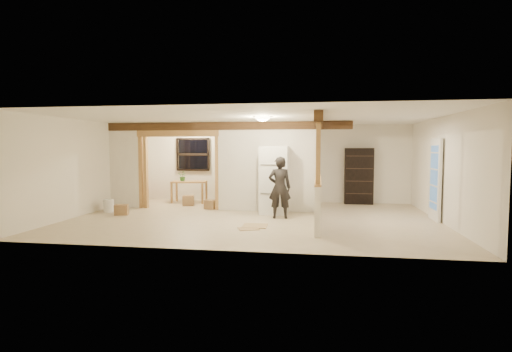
% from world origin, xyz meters
% --- Properties ---
extents(floor, '(9.00, 6.50, 0.01)m').
position_xyz_m(floor, '(0.00, 0.00, -0.01)').
color(floor, '#C0AC8F').
rests_on(floor, ground).
extents(ceiling, '(9.00, 6.50, 0.01)m').
position_xyz_m(ceiling, '(0.00, 0.00, 2.50)').
color(ceiling, white).
extents(wall_back, '(9.00, 0.01, 2.50)m').
position_xyz_m(wall_back, '(0.00, 3.25, 1.25)').
color(wall_back, silver).
rests_on(wall_back, floor).
extents(wall_front, '(9.00, 0.01, 2.50)m').
position_xyz_m(wall_front, '(0.00, -3.25, 1.25)').
color(wall_front, silver).
rests_on(wall_front, floor).
extents(wall_left, '(0.01, 6.50, 2.50)m').
position_xyz_m(wall_left, '(-4.50, 0.00, 1.25)').
color(wall_left, silver).
rests_on(wall_left, floor).
extents(wall_right, '(0.01, 6.50, 2.50)m').
position_xyz_m(wall_right, '(4.50, 0.00, 1.25)').
color(wall_right, silver).
rests_on(wall_right, floor).
extents(partition_left_stub, '(0.90, 0.12, 2.50)m').
position_xyz_m(partition_left_stub, '(-4.05, 1.20, 1.25)').
color(partition_left_stub, white).
rests_on(partition_left_stub, floor).
extents(partition_center, '(2.80, 0.12, 2.50)m').
position_xyz_m(partition_center, '(0.20, 1.20, 1.25)').
color(partition_center, white).
rests_on(partition_center, floor).
extents(doorway_frame, '(2.46, 0.14, 2.20)m').
position_xyz_m(doorway_frame, '(-2.40, 1.20, 1.10)').
color(doorway_frame, '#B4874B').
rests_on(doorway_frame, floor).
extents(header_beam_back, '(7.00, 0.18, 0.22)m').
position_xyz_m(header_beam_back, '(-1.00, 1.20, 2.38)').
color(header_beam_back, '#4B301A').
rests_on(header_beam_back, ceiling).
extents(header_beam_right, '(0.18, 3.30, 0.22)m').
position_xyz_m(header_beam_right, '(1.60, -0.40, 2.38)').
color(header_beam_right, '#4B301A').
rests_on(header_beam_right, ceiling).
extents(pony_wall, '(0.12, 3.20, 1.00)m').
position_xyz_m(pony_wall, '(1.60, -0.40, 0.50)').
color(pony_wall, white).
rests_on(pony_wall, floor).
extents(stud_partition, '(0.14, 3.20, 1.32)m').
position_xyz_m(stud_partition, '(1.60, -0.40, 1.66)').
color(stud_partition, '#B4874B').
rests_on(stud_partition, pony_wall).
extents(window_back, '(1.12, 0.10, 1.10)m').
position_xyz_m(window_back, '(-2.60, 3.17, 1.55)').
color(window_back, black).
rests_on(window_back, wall_back).
extents(french_door, '(0.12, 0.86, 2.00)m').
position_xyz_m(french_door, '(4.42, 0.40, 1.00)').
color(french_door, white).
rests_on(french_door, floor).
extents(ceiling_dome_main, '(0.36, 0.36, 0.16)m').
position_xyz_m(ceiling_dome_main, '(0.30, -0.50, 2.48)').
color(ceiling_dome_main, '#FFEABF').
rests_on(ceiling_dome_main, ceiling).
extents(ceiling_dome_util, '(0.32, 0.32, 0.14)m').
position_xyz_m(ceiling_dome_util, '(-2.50, 2.30, 2.48)').
color(ceiling_dome_util, '#FFEABF').
rests_on(ceiling_dome_util, ceiling).
extents(hanging_bulb, '(0.07, 0.07, 0.07)m').
position_xyz_m(hanging_bulb, '(-2.00, 1.60, 2.18)').
color(hanging_bulb, '#FFD88C').
rests_on(hanging_bulb, ceiling).
extents(refrigerator, '(0.74, 0.72, 1.81)m').
position_xyz_m(refrigerator, '(0.44, 0.78, 0.90)').
color(refrigerator, white).
rests_on(refrigerator, floor).
extents(woman, '(0.60, 0.43, 1.55)m').
position_xyz_m(woman, '(0.65, 0.08, 0.78)').
color(woman, black).
rests_on(woman, floor).
extents(work_table, '(1.18, 0.70, 0.70)m').
position_xyz_m(work_table, '(-2.52, 2.49, 0.35)').
color(work_table, '#B4874B').
rests_on(work_table, floor).
extents(potted_plant, '(0.36, 0.34, 0.32)m').
position_xyz_m(potted_plant, '(-2.73, 2.51, 0.86)').
color(potted_plant, '#265524').
rests_on(potted_plant, work_table).
extents(shop_vac, '(0.57, 0.57, 0.68)m').
position_xyz_m(shop_vac, '(-4.20, 2.49, 0.34)').
color(shop_vac, '#AB090E').
rests_on(shop_vac, floor).
extents(bookshelf, '(0.88, 0.29, 1.76)m').
position_xyz_m(bookshelf, '(2.86, 3.03, 0.88)').
color(bookshelf, black).
rests_on(bookshelf, floor).
extents(bucket, '(0.32, 0.32, 0.35)m').
position_xyz_m(bucket, '(-4.09, 0.29, 0.18)').
color(bucket, silver).
rests_on(bucket, floor).
extents(box_util_a, '(0.38, 0.35, 0.26)m').
position_xyz_m(box_util_a, '(-1.47, 1.28, 0.13)').
color(box_util_a, olive).
rests_on(box_util_a, floor).
extents(box_util_b, '(0.40, 0.40, 0.31)m').
position_xyz_m(box_util_b, '(-2.34, 1.87, 0.16)').
color(box_util_b, olive).
rests_on(box_util_b, floor).
extents(box_front, '(0.40, 0.36, 0.27)m').
position_xyz_m(box_front, '(-3.52, -0.08, 0.14)').
color(box_front, olive).
rests_on(box_front, floor).
extents(floor_panel_near, '(0.57, 0.57, 0.02)m').
position_xyz_m(floor_panel_near, '(0.20, -1.05, 0.01)').
color(floor_panel_near, tan).
rests_on(floor_panel_near, floor).
extents(floor_panel_far, '(0.53, 0.48, 0.01)m').
position_xyz_m(floor_panel_far, '(0.11, -1.37, 0.01)').
color(floor_panel_far, tan).
rests_on(floor_panel_far, floor).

